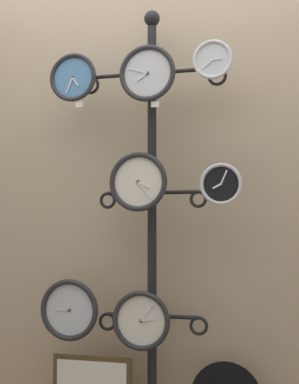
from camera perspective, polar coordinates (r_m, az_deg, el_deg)
shop_wall at (r=2.85m, az=1.06°, el=3.75°), size 4.40×0.04×2.80m
display_stand at (r=2.68m, az=0.27°, el=-9.00°), size 0.76×0.39×2.13m
clock_top_left at (r=2.81m, az=-8.13°, el=11.97°), size 0.25×0.04×0.25m
clock_top_center at (r=2.66m, az=-0.22°, el=12.53°), size 0.28×0.04×0.28m
clock_top_right at (r=2.65m, az=6.77°, el=13.83°), size 0.19×0.04×0.19m
clock_middle_center at (r=2.58m, az=-1.19°, el=1.09°), size 0.29×0.04×0.29m
clock_middle_right at (r=2.51m, az=7.66°, el=0.84°), size 0.20×0.04×0.20m
clock_bottom_left at (r=2.73m, az=-8.53°, el=-12.33°), size 0.30×0.04×0.30m
clock_bottom_center at (r=2.62m, az=-0.88°, el=-13.56°), size 0.29×0.04×0.29m
price_tag_upper at (r=2.76m, az=-7.51°, el=9.25°), size 0.04×0.00×0.03m
price_tag_mid at (r=2.62m, az=0.60°, el=9.35°), size 0.04×0.00×0.03m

